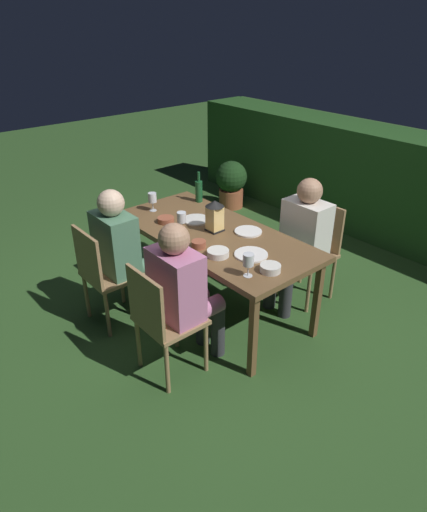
{
  "coord_description": "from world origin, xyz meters",
  "views": [
    {
      "loc": [
        2.58,
        -2.2,
        2.34
      ],
      "look_at": [
        0.0,
        0.0,
        0.51
      ],
      "focal_mm": 32.13,
      "sensor_mm": 36.0,
      "label": 1
    }
  ],
  "objects_px": {
    "plate_b": "(196,220)",
    "bowl_olives": "(218,253)",
    "lantern_centerpiece": "(215,214)",
    "plate_a": "(251,255)",
    "wine_glass_b": "(248,261)",
    "person_in_cream": "(300,238)",
    "bowl_dip": "(199,244)",
    "green_bottle_on_table": "(199,191)",
    "dining_table": "(214,238)",
    "plate_c": "(248,232)",
    "wine_glass_a": "(182,218)",
    "bowl_bread": "(270,268)",
    "person_in_green": "(123,248)",
    "person_in_pink": "(184,289)",
    "wine_glass_c": "(152,198)",
    "potted_plant_by_hedge": "(231,182)",
    "chair_side_right_b": "(313,247)",
    "chair_side_left_b": "(162,318)",
    "chair_side_left_a": "(104,272)",
    "bowl_salad": "(166,220)"
  },
  "relations": [
    {
      "from": "chair_side_right_b",
      "to": "potted_plant_by_hedge",
      "type": "xyz_separation_m",
      "value": [
        -2.06,
        0.9,
        -0.15
      ]
    },
    {
      "from": "chair_side_right_b",
      "to": "plate_b",
      "type": "xyz_separation_m",
      "value": [
        -0.69,
        -0.77,
        0.26
      ]
    },
    {
      "from": "lantern_centerpiece",
      "to": "person_in_pink",
      "type": "bearing_deg",
      "value": -56.61
    },
    {
      "from": "person_in_cream",
      "to": "plate_c",
      "type": "relative_size",
      "value": 5.12
    },
    {
      "from": "plate_c",
      "to": "bowl_dip",
      "type": "height_order",
      "value": "bowl_dip"
    },
    {
      "from": "bowl_olives",
      "to": "wine_glass_c",
      "type": "bearing_deg",
      "value": 173.44
    },
    {
      "from": "chair_side_left_a",
      "to": "chair_side_right_b",
      "type": "xyz_separation_m",
      "value": [
        0.81,
        1.63,
        0.0
      ]
    },
    {
      "from": "chair_side_left_b",
      "to": "wine_glass_b",
      "type": "bearing_deg",
      "value": 63.08
    },
    {
      "from": "chair_side_left_b",
      "to": "chair_side_right_b",
      "type": "relative_size",
      "value": 1.0
    },
    {
      "from": "plate_b",
      "to": "wine_glass_c",
      "type": "bearing_deg",
      "value": -159.68
    },
    {
      "from": "plate_c",
      "to": "bowl_bread",
      "type": "bearing_deg",
      "value": -30.51
    },
    {
      "from": "wine_glass_a",
      "to": "potted_plant_by_hedge",
      "type": "height_order",
      "value": "wine_glass_a"
    },
    {
      "from": "person_in_cream",
      "to": "bowl_olives",
      "type": "distance_m",
      "value": 0.87
    },
    {
      "from": "plate_c",
      "to": "bowl_olives",
      "type": "xyz_separation_m",
      "value": [
        0.15,
        -0.45,
        0.02
      ]
    },
    {
      "from": "person_in_green",
      "to": "wine_glass_a",
      "type": "height_order",
      "value": "person_in_green"
    },
    {
      "from": "person_in_cream",
      "to": "bowl_olives",
      "type": "relative_size",
      "value": 7.02
    },
    {
      "from": "dining_table",
      "to": "bowl_dip",
      "type": "bearing_deg",
      "value": -63.33
    },
    {
      "from": "wine_glass_c",
      "to": "bowl_dip",
      "type": "relative_size",
      "value": 1.51
    },
    {
      "from": "person_in_cream",
      "to": "bowl_dip",
      "type": "xyz_separation_m",
      "value": [
        -0.28,
        -0.88,
        0.13
      ]
    },
    {
      "from": "wine_glass_a",
      "to": "plate_a",
      "type": "relative_size",
      "value": 0.68
    },
    {
      "from": "wine_glass_a",
      "to": "bowl_bread",
      "type": "xyz_separation_m",
      "value": [
        0.92,
        0.07,
        -0.09
      ]
    },
    {
      "from": "wine_glass_b",
      "to": "bowl_olives",
      "type": "height_order",
      "value": "wine_glass_b"
    },
    {
      "from": "chair_side_right_b",
      "to": "plate_a",
      "type": "distance_m",
      "value": 0.9
    },
    {
      "from": "person_in_pink",
      "to": "wine_glass_b",
      "type": "distance_m",
      "value": 0.49
    },
    {
      "from": "dining_table",
      "to": "plate_c",
      "type": "distance_m",
      "value": 0.29
    },
    {
      "from": "person_in_green",
      "to": "wine_glass_a",
      "type": "relative_size",
      "value": 6.8
    },
    {
      "from": "lantern_centerpiece",
      "to": "plate_a",
      "type": "relative_size",
      "value": 1.06
    },
    {
      "from": "lantern_centerpiece",
      "to": "plate_a",
      "type": "distance_m",
      "value": 0.53
    },
    {
      "from": "person_in_green",
      "to": "potted_plant_by_hedge",
      "type": "relative_size",
      "value": 1.85
    },
    {
      "from": "chair_side_right_b",
      "to": "bowl_bread",
      "type": "distance_m",
      "value": 1.02
    },
    {
      "from": "green_bottle_on_table",
      "to": "bowl_bread",
      "type": "xyz_separation_m",
      "value": [
        1.35,
        -0.45,
        -0.08
      ]
    },
    {
      "from": "plate_a",
      "to": "potted_plant_by_hedge",
      "type": "relative_size",
      "value": 0.4
    },
    {
      "from": "person_in_green",
      "to": "bowl_salad",
      "type": "bearing_deg",
      "value": 91.69
    },
    {
      "from": "wine_glass_a",
      "to": "plate_c",
      "type": "xyz_separation_m",
      "value": [
        0.37,
        0.4,
        -0.11
      ]
    },
    {
      "from": "person_in_cream",
      "to": "bowl_dip",
      "type": "bearing_deg",
      "value": -107.54
    },
    {
      "from": "wine_glass_a",
      "to": "bowl_olives",
      "type": "xyz_separation_m",
      "value": [
        0.51,
        -0.05,
        -0.09
      ]
    },
    {
      "from": "person_in_cream",
      "to": "wine_glass_a",
      "type": "bearing_deg",
      "value": -126.37
    },
    {
      "from": "plate_b",
      "to": "bowl_olives",
      "type": "distance_m",
      "value": 0.67
    },
    {
      "from": "wine_glass_a",
      "to": "bowl_bread",
      "type": "relative_size",
      "value": 1.15
    },
    {
      "from": "chair_side_right_b",
      "to": "green_bottle_on_table",
      "type": "height_order",
      "value": "green_bottle_on_table"
    },
    {
      "from": "person_in_pink",
      "to": "plate_a",
      "type": "height_order",
      "value": "person_in_pink"
    },
    {
      "from": "person_in_green",
      "to": "chair_side_left_b",
      "type": "relative_size",
      "value": 1.32
    },
    {
      "from": "plate_c",
      "to": "bowl_dip",
      "type": "xyz_separation_m",
      "value": [
        -0.05,
        -0.48,
        0.02
      ]
    },
    {
      "from": "bowl_dip",
      "to": "person_in_green",
      "type": "bearing_deg",
      "value": -146.28
    },
    {
      "from": "plate_a",
      "to": "green_bottle_on_table",
      "type": "bearing_deg",
      "value": 160.52
    },
    {
      "from": "dining_table",
      "to": "person_in_pink",
      "type": "bearing_deg",
      "value": -56.6
    },
    {
      "from": "person_in_cream",
      "to": "wine_glass_a",
      "type": "relative_size",
      "value": 6.8
    },
    {
      "from": "plate_b",
      "to": "potted_plant_by_hedge",
      "type": "relative_size",
      "value": 0.39
    },
    {
      "from": "wine_glass_c",
      "to": "bowl_salad",
      "type": "xyz_separation_m",
      "value": [
        0.29,
        -0.06,
        -0.09
      ]
    },
    {
      "from": "wine_glass_b",
      "to": "plate_b",
      "type": "bearing_deg",
      "value": 162.03
    }
  ]
}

